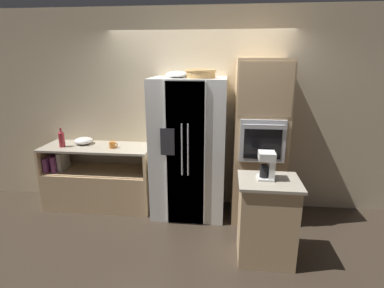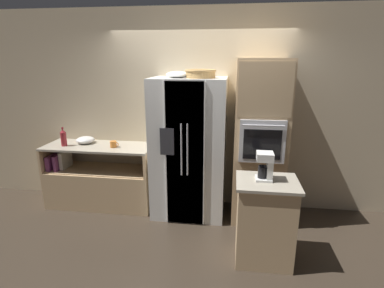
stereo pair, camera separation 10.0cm
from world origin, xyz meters
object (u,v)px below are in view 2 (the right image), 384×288
object	(u,v)px
bottle_tall	(64,138)
mug	(113,144)
wall_oven	(259,142)
refrigerator	(189,149)
mixing_bowl	(85,140)
fruit_bowl	(177,74)
coffee_maker	(266,165)
wicker_basket	(201,73)

from	to	relation	value
bottle_tall	mug	size ratio (longest dim) A/B	2.21
wall_oven	bottle_tall	xyz separation A→B (m)	(-2.73, -0.03, -0.03)
refrigerator	mixing_bowl	world-z (taller)	refrigerator
fruit_bowl	mixing_bowl	distance (m)	1.74
coffee_maker	refrigerator	bearing A→B (deg)	135.93
refrigerator	fruit_bowl	world-z (taller)	fruit_bowl
wall_oven	fruit_bowl	size ratio (longest dim) A/B	7.32
wall_oven	bottle_tall	bearing A→B (deg)	-179.34
bottle_tall	mug	world-z (taller)	bottle_tall
bottle_tall	mug	distance (m)	0.73
fruit_bowl	bottle_tall	xyz separation A→B (m)	(-1.67, 0.03, -0.89)
coffee_maker	wall_oven	bearing A→B (deg)	89.86
refrigerator	bottle_tall	xyz separation A→B (m)	(-1.80, -0.02, 0.10)
mixing_bowl	mug	bearing A→B (deg)	-16.62
fruit_bowl	coffee_maker	size ratio (longest dim) A/B	0.99
refrigerator	wall_oven	xyz separation A→B (m)	(0.93, 0.01, 0.12)
refrigerator	wicker_basket	size ratio (longest dim) A/B	4.86
wicker_basket	coffee_maker	size ratio (longest dim) A/B	1.33
wicker_basket	coffee_maker	world-z (taller)	wicker_basket
refrigerator	mug	distance (m)	1.07
wall_oven	fruit_bowl	world-z (taller)	wall_oven
fruit_bowl	mug	xyz separation A→B (m)	(-0.94, 0.05, -0.97)
bottle_tall	coffee_maker	xyz separation A→B (m)	(2.73, -0.88, 0.04)
mug	coffee_maker	world-z (taller)	coffee_maker
wall_oven	fruit_bowl	distance (m)	1.38
fruit_bowl	bottle_tall	size ratio (longest dim) A/B	1.07
mug	mixing_bowl	bearing A→B (deg)	163.38
bottle_tall	coffee_maker	size ratio (longest dim) A/B	0.93
wicker_basket	mug	world-z (taller)	wicker_basket
bottle_tall	wall_oven	bearing A→B (deg)	0.66
refrigerator	bottle_tall	bearing A→B (deg)	-179.40
wall_oven	mixing_bowl	xyz separation A→B (m)	(-2.50, 0.14, -0.10)
mug	coffee_maker	xyz separation A→B (m)	(2.00, -0.91, 0.11)
mixing_bowl	wicker_basket	bearing A→B (deg)	-6.69
wicker_basket	mixing_bowl	distance (m)	1.99
wicker_basket	mug	size ratio (longest dim) A/B	3.16
refrigerator	mixing_bowl	size ratio (longest dim) A/B	7.14
wall_oven	fruit_bowl	bearing A→B (deg)	-176.77
fruit_bowl	mixing_bowl	bearing A→B (deg)	172.02
fruit_bowl	mug	world-z (taller)	fruit_bowl
refrigerator	coffee_maker	distance (m)	1.30
wicker_basket	wall_oven	bearing A→B (deg)	4.58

